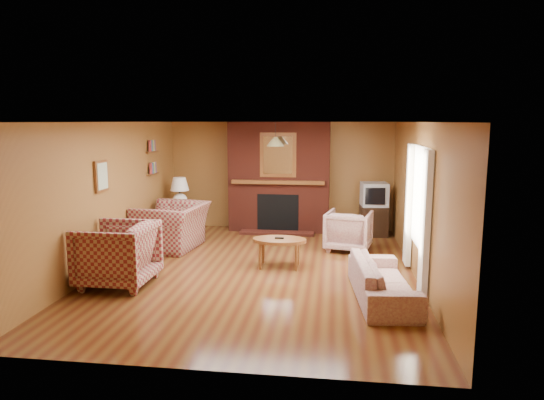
# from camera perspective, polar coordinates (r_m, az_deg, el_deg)

# --- Properties ---
(floor) EXTENTS (6.50, 6.50, 0.00)m
(floor) POSITION_cam_1_polar(r_m,az_deg,el_deg) (8.01, -1.68, -8.29)
(floor) COLOR #4F2310
(floor) RESTS_ON ground
(ceiling) EXTENTS (6.50, 6.50, 0.00)m
(ceiling) POSITION_cam_1_polar(r_m,az_deg,el_deg) (7.64, -1.76, 9.16)
(ceiling) COLOR silver
(ceiling) RESTS_ON wall_back
(wall_back) EXTENTS (6.50, 0.00, 6.50)m
(wall_back) POSITION_cam_1_polar(r_m,az_deg,el_deg) (10.92, 1.01, 2.88)
(wall_back) COLOR olive
(wall_back) RESTS_ON floor
(wall_front) EXTENTS (6.50, 0.00, 6.50)m
(wall_front) POSITION_cam_1_polar(r_m,az_deg,el_deg) (4.62, -8.22, -6.05)
(wall_front) COLOR olive
(wall_front) RESTS_ON floor
(wall_left) EXTENTS (0.00, 6.50, 6.50)m
(wall_left) POSITION_cam_1_polar(r_m,az_deg,el_deg) (8.49, -18.61, 0.56)
(wall_left) COLOR olive
(wall_left) RESTS_ON floor
(wall_right) EXTENTS (0.00, 6.50, 6.50)m
(wall_right) POSITION_cam_1_polar(r_m,az_deg,el_deg) (7.74, 16.88, -0.16)
(wall_right) COLOR olive
(wall_right) RESTS_ON floor
(fireplace) EXTENTS (2.20, 0.82, 2.40)m
(fireplace) POSITION_cam_1_polar(r_m,az_deg,el_deg) (10.66, 0.85, 2.62)
(fireplace) COLOR #551D12
(fireplace) RESTS_ON floor
(window_right) EXTENTS (0.10, 1.85, 2.00)m
(window_right) POSITION_cam_1_polar(r_m,az_deg,el_deg) (7.55, 16.74, -0.95)
(window_right) COLOR beige
(window_right) RESTS_ON wall_right
(bookshelf) EXTENTS (0.09, 0.55, 0.71)m
(bookshelf) POSITION_cam_1_polar(r_m,az_deg,el_deg) (10.15, -13.75, 4.77)
(bookshelf) COLOR brown
(bookshelf) RESTS_ON wall_left
(botanical_print) EXTENTS (0.05, 0.40, 0.50)m
(botanical_print) POSITION_cam_1_polar(r_m,az_deg,el_deg) (8.17, -19.44, 2.67)
(botanical_print) COLOR brown
(botanical_print) RESTS_ON wall_left
(pendant_light) EXTENTS (0.36, 0.36, 0.48)m
(pendant_light) POSITION_cam_1_polar(r_m,az_deg,el_deg) (9.92, 0.40, 6.87)
(pendant_light) COLOR black
(pendant_light) RESTS_ON ceiling
(plaid_loveseat) EXTENTS (1.27, 1.42, 0.85)m
(plaid_loveseat) POSITION_cam_1_polar(r_m,az_deg,el_deg) (9.46, -11.66, -3.05)
(plaid_loveseat) COLOR maroon
(plaid_loveseat) RESTS_ON floor
(plaid_armchair) EXTENTS (1.05, 1.02, 0.94)m
(plaid_armchair) POSITION_cam_1_polar(r_m,az_deg,el_deg) (7.55, -17.76, -6.08)
(plaid_armchair) COLOR maroon
(plaid_armchair) RESTS_ON floor
(floral_sofa) EXTENTS (0.89, 1.89, 0.53)m
(floral_sofa) POSITION_cam_1_polar(r_m,az_deg,el_deg) (6.88, 12.90, -9.16)
(floral_sofa) COLOR #B6AC8D
(floral_sofa) RESTS_ON floor
(floral_armchair) EXTENTS (0.96, 0.98, 0.75)m
(floral_armchair) POSITION_cam_1_polar(r_m,az_deg,el_deg) (9.26, 9.01, -3.57)
(floral_armchair) COLOR #B6AC8D
(floral_armchair) RESTS_ON floor
(coffee_table) EXTENTS (0.89, 0.55, 0.51)m
(coffee_table) POSITION_cam_1_polar(r_m,az_deg,el_deg) (8.07, 0.87, -4.99)
(coffee_table) COLOR brown
(coffee_table) RESTS_ON floor
(side_table) EXTENTS (0.42, 0.42, 0.56)m
(side_table) POSITION_cam_1_polar(r_m,az_deg,el_deg) (10.74, -10.71, -2.37)
(side_table) COLOR brown
(side_table) RESTS_ON floor
(table_lamp) EXTENTS (0.40, 0.40, 0.66)m
(table_lamp) POSITION_cam_1_polar(r_m,az_deg,el_deg) (10.63, -10.81, 1.05)
(table_lamp) COLOR white
(table_lamp) RESTS_ON side_table
(tv_stand) EXTENTS (0.60, 0.55, 0.64)m
(tv_stand) POSITION_cam_1_polar(r_m,az_deg,el_deg) (10.58, 11.83, -2.37)
(tv_stand) COLOR black
(tv_stand) RESTS_ON floor
(crt_tv) EXTENTS (0.59, 0.58, 0.49)m
(crt_tv) POSITION_cam_1_polar(r_m,az_deg,el_deg) (10.48, 11.93, 0.66)
(crt_tv) COLOR #A5A7AC
(crt_tv) RESTS_ON tv_stand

